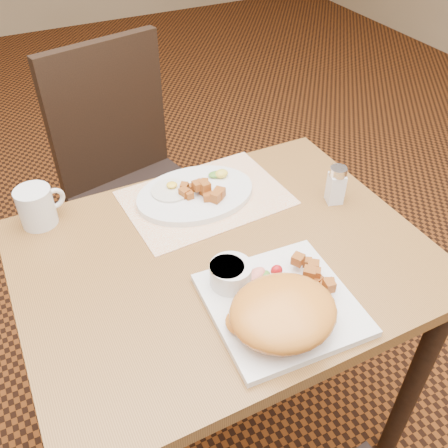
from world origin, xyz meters
TOP-DOWN VIEW (x-y plane):
  - ground at (0.00, 0.00)m, footprint 8.00×8.00m
  - table at (0.00, 0.00)m, footprint 0.90×0.70m
  - chair_far at (-0.01, 0.70)m, footprint 0.50×0.51m
  - placemat at (0.05, 0.21)m, footprint 0.41×0.30m
  - plate_square at (0.03, -0.19)m, footprint 0.30×0.30m
  - plate_oval at (0.03, 0.22)m, footprint 0.31×0.23m
  - hollandaise_mound at (0.00, -0.24)m, footprint 0.21×0.18m
  - ramekin at (-0.03, -0.10)m, footprint 0.09×0.09m
  - garnish_sq at (0.03, -0.11)m, footprint 0.09×0.05m
  - fried_egg at (-0.03, 0.25)m, footprint 0.10×0.10m
  - garnish_ov at (0.11, 0.25)m, footprint 0.05×0.04m
  - salt_shaker at (0.34, 0.05)m, footprint 0.05×0.05m
  - coffee_mug at (-0.34, 0.30)m, footprint 0.11×0.08m
  - home_fries_sq at (0.12, -0.17)m, footprint 0.10×0.12m
  - home_fries_ov at (0.04, 0.20)m, footprint 0.11×0.11m

SIDE VIEW (x-z plane):
  - ground at x=0.00m, z-range 0.00..0.00m
  - chair_far at x=-0.01m, z-range 0.05..1.02m
  - table at x=0.00m, z-range 0.27..1.02m
  - placemat at x=0.05m, z-range 0.75..0.75m
  - plate_square at x=0.03m, z-range 0.75..0.77m
  - plate_oval at x=0.03m, z-range 0.75..0.77m
  - fried_egg at x=-0.03m, z-range 0.76..0.78m
  - garnish_sq at x=0.03m, z-range 0.76..0.79m
  - garnish_ov at x=0.11m, z-range 0.77..0.79m
  - home_fries_sq at x=0.12m, z-range 0.76..0.80m
  - home_fries_ov at x=0.04m, z-range 0.76..0.80m
  - ramekin at x=-0.03m, z-range 0.77..0.82m
  - coffee_mug at x=-0.34m, z-range 0.75..0.85m
  - hollandaise_mound at x=0.00m, z-range 0.76..0.84m
  - salt_shaker at x=0.34m, z-range 0.75..0.85m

